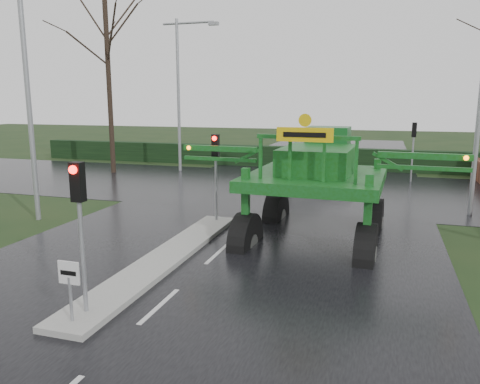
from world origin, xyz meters
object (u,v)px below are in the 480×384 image
(crop_sprayer, at_px, (248,168))
(keep_left_sign, at_px, (69,281))
(traffic_signal_near, at_px, (79,205))
(white_sedan, at_px, (309,188))
(traffic_signal_far, at_px, (414,139))
(street_light_left_near, at_px, (32,69))
(street_light_left_far, at_px, (182,82))
(traffic_signal_mid, at_px, (216,159))
(street_light_right, at_px, (475,70))

(crop_sprayer, bearing_deg, keep_left_sign, -102.79)
(traffic_signal_near, relative_size, white_sedan, 0.76)
(keep_left_sign, height_order, traffic_signal_far, traffic_signal_far)
(traffic_signal_far, xyz_separation_m, crop_sprayer, (-5.91, -14.53, 0.01))
(street_light_left_near, distance_m, crop_sprayer, 9.43)
(keep_left_sign, relative_size, crop_sprayer, 0.14)
(street_light_left_far, bearing_deg, traffic_signal_mid, -61.14)
(street_light_left_far, bearing_deg, street_light_left_near, -90.00)
(traffic_signal_near, distance_m, traffic_signal_far, 22.42)
(keep_left_sign, height_order, crop_sprayer, crop_sprayer)
(traffic_signal_mid, distance_m, street_light_right, 11.05)
(street_light_right, bearing_deg, white_sedan, 149.11)
(street_light_right, relative_size, white_sedan, 2.15)
(traffic_signal_mid, relative_size, crop_sprayer, 0.36)
(street_light_right, distance_m, white_sedan, 10.31)
(traffic_signal_mid, bearing_deg, street_light_left_far, 118.86)
(street_light_right, distance_m, street_light_left_far, 18.24)
(street_light_right, height_order, white_sedan, street_light_right)
(traffic_signal_far, relative_size, crop_sprayer, 0.36)
(keep_left_sign, bearing_deg, traffic_signal_mid, 90.00)
(street_light_right, xyz_separation_m, crop_sprayer, (-7.61, -6.52, -3.39))
(traffic_signal_mid, height_order, street_light_left_far, street_light_left_far)
(keep_left_sign, relative_size, white_sedan, 0.29)
(traffic_signal_near, relative_size, crop_sprayer, 0.36)
(traffic_signal_mid, height_order, white_sedan, traffic_signal_mid)
(street_light_left_near, distance_m, street_light_left_far, 14.00)
(traffic_signal_near, xyz_separation_m, traffic_signal_mid, (0.00, 8.50, 0.00))
(traffic_signal_mid, relative_size, street_light_left_far, 0.35)
(keep_left_sign, xyz_separation_m, street_light_right, (9.49, 13.50, 4.93))
(traffic_signal_near, relative_size, street_light_left_far, 0.35)
(keep_left_sign, xyz_separation_m, white_sedan, (2.29, 17.81, -1.06))
(traffic_signal_far, relative_size, street_light_left_near, 0.35)
(traffic_signal_mid, bearing_deg, white_sedan, 75.45)
(white_sedan, bearing_deg, crop_sprayer, 166.26)
(traffic_signal_near, bearing_deg, street_light_right, 53.87)
(keep_left_sign, distance_m, street_light_left_far, 23.11)
(street_light_left_near, relative_size, street_light_left_far, 1.00)
(street_light_left_near, bearing_deg, keep_left_sign, -47.41)
(traffic_signal_mid, xyz_separation_m, street_light_left_far, (-6.89, 12.51, 3.40))
(keep_left_sign, xyz_separation_m, street_light_left_near, (-6.89, 7.50, 4.93))
(traffic_signal_near, bearing_deg, street_light_left_far, 108.17)
(traffic_signal_near, height_order, street_light_left_far, street_light_left_far)
(traffic_signal_far, xyz_separation_m, street_light_left_far, (-14.69, -0.01, 3.40))
(traffic_signal_mid, bearing_deg, street_light_right, 25.40)
(street_light_left_near, distance_m, street_light_right, 17.45)
(traffic_signal_near, height_order, traffic_signal_mid, same)
(traffic_signal_near, relative_size, street_light_left_near, 0.35)
(street_light_right, distance_m, crop_sprayer, 10.58)
(keep_left_sign, height_order, traffic_signal_near, traffic_signal_near)
(street_light_left_near, height_order, white_sedan, street_light_left_near)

